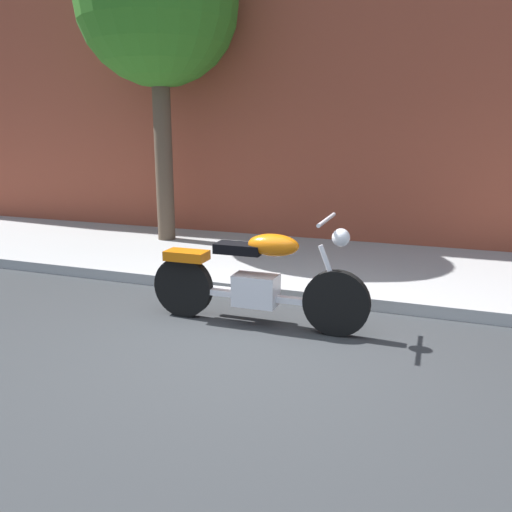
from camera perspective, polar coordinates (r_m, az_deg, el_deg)
The scene contains 4 objects.
ground_plane at distance 4.77m, azimuth 0.09°, elevation -10.35°, with size 60.00×60.00×0.00m, color #303335.
sidewalk at distance 7.44m, azimuth 8.01°, elevation -1.09°, with size 23.90×3.06×0.14m, color #A0A0A0.
motorcycle at distance 5.21m, azimuth -0.01°, elevation -2.63°, with size 2.29×0.70×1.15m.
street_tree at distance 9.05m, azimuth -10.81°, elevation 25.55°, with size 2.55×2.55×5.16m.
Camera 1 is at (1.51, -4.09, 1.93)m, focal length 36.28 mm.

